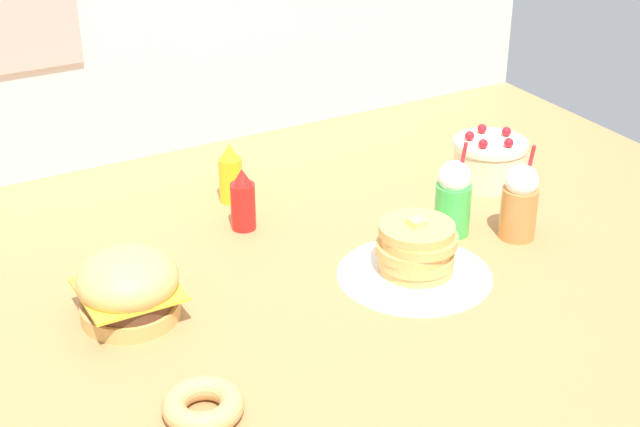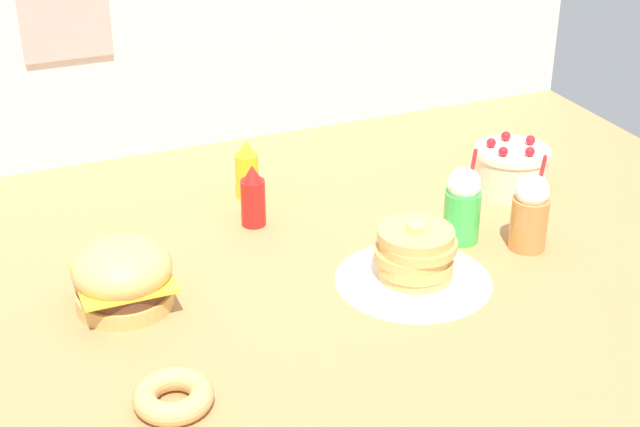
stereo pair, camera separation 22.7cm
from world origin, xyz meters
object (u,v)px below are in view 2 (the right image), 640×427
Objects in this scene: mustard_bottle at (247,171)px; burger at (123,276)px; layer_cake at (511,169)px; cream_soda_cup at (463,205)px; donut_pink_glaze at (173,396)px; ketchup_bottle at (253,197)px; pancake_stack at (415,258)px; orange_float_cup at (530,212)px.

burger is at bearing -135.95° from mustard_bottle.
layer_cake is (1.15, 0.18, -0.01)m from burger.
burger is 0.87m from cream_soda_cup.
burger is 1.43× the size of donut_pink_glaze.
cream_soda_cup is (0.46, -0.29, 0.02)m from ketchup_bottle.
cream_soda_cup is (0.21, 0.14, 0.04)m from pancake_stack.
burger is at bearing 178.33° from cream_soda_cup.
mustard_bottle is at bearing 62.22° from donut_pink_glaze.
pancake_stack is at bearing -145.11° from layer_cake.
pancake_stack is 1.70× the size of mustard_bottle.
cream_soda_cup is at bearing -31.85° from ketchup_bottle.
pancake_stack is 0.35m from orange_float_cup.
layer_cake is 0.75m from mustard_bottle.
ketchup_bottle is (-0.74, 0.09, 0.01)m from layer_cake.
layer_cake is (0.49, 0.34, 0.00)m from pancake_stack.
pancake_stack is 0.70m from donut_pink_glaze.
pancake_stack is (0.66, -0.16, -0.01)m from burger.
layer_cake is 0.83× the size of cream_soda_cup.
burger reaches higher than layer_cake.
pancake_stack is 1.70× the size of ketchup_bottle.
ketchup_bottle is at bearing 33.11° from burger.
pancake_stack is 1.13× the size of orange_float_cup.
burger is 0.88× the size of orange_float_cup.
cream_soda_cup is 0.94m from donut_pink_glaze.
orange_float_cup is at bearing -32.83° from ketchup_bottle.
orange_float_cup is (0.60, -0.39, 0.02)m from ketchup_bottle.
cream_soda_cup reaches higher than ketchup_bottle.
layer_cake is 0.83× the size of orange_float_cup.
layer_cake is at bearing 8.77° from burger.
donut_pink_glaze is at bearing -153.20° from layer_cake.
burger is 1.33× the size of mustard_bottle.
mustard_bottle is at bearing 110.26° from pancake_stack.
mustard_bottle reaches higher than layer_cake.
mustard_bottle is at bearing 133.13° from cream_soda_cup.
donut_pink_glaze is (0.01, -0.40, -0.05)m from burger.
burger reaches higher than donut_pink_glaze.
cream_soda_cup and orange_float_cup have the same top height.
cream_soda_cup reaches higher than layer_cake.
orange_float_cup reaches higher than pancake_stack.
cream_soda_cup is at bearing 33.41° from pancake_stack.
pancake_stack is 0.63m from mustard_bottle.
ketchup_bottle reaches higher than layer_cake.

